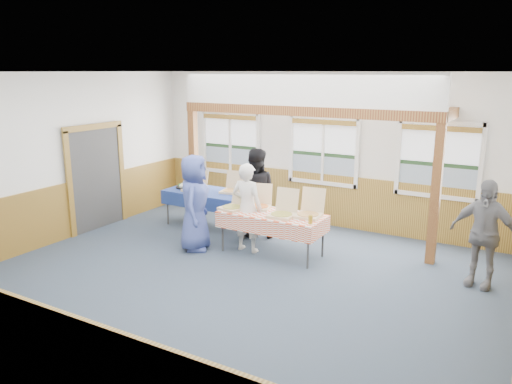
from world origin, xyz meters
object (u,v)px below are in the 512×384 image
(table_left, at_px, (214,194))
(table_right, at_px, (272,216))
(woman_black, at_px, (255,193))
(person_grey, at_px, (483,234))
(man_blue, at_px, (195,203))
(woman_white, at_px, (247,208))

(table_left, bearing_deg, table_right, -22.78)
(table_left, bearing_deg, woman_black, -2.90)
(table_left, relative_size, table_right, 1.12)
(table_left, height_order, person_grey, person_grey)
(man_blue, relative_size, person_grey, 1.06)
(table_right, bearing_deg, person_grey, 6.11)
(man_blue, bearing_deg, table_right, -94.20)
(table_right, relative_size, person_grey, 1.12)
(table_right, relative_size, woman_white, 1.15)
(woman_white, xyz_separation_m, man_blue, (-0.87, -0.41, 0.07))
(woman_black, distance_m, person_grey, 4.19)
(woman_white, height_order, man_blue, man_blue)
(woman_black, bearing_deg, table_right, 112.45)
(woman_black, bearing_deg, man_blue, 41.29)
(table_right, xyz_separation_m, man_blue, (-1.34, -0.49, 0.18))
(table_right, distance_m, woman_black, 1.09)
(table_right, bearing_deg, woman_white, -170.80)
(woman_black, bearing_deg, table_left, -28.24)
(woman_black, xyz_separation_m, man_blue, (-0.56, -1.22, 0.00))
(table_left, height_order, table_right, same)
(table_right, distance_m, person_grey, 3.42)
(person_grey, bearing_deg, woman_black, -174.01)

